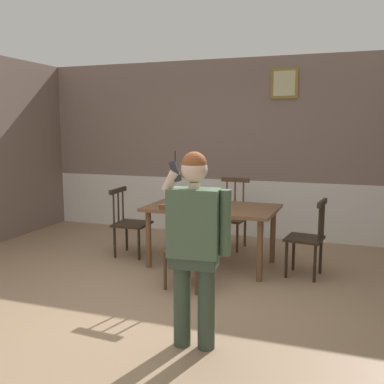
% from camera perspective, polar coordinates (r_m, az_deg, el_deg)
% --- Properties ---
extents(ground_plane, '(7.20, 7.20, 0.00)m').
position_cam_1_polar(ground_plane, '(4.49, -5.49, -14.79)').
color(ground_plane, '#9E7F60').
extents(room_back_partition, '(6.55, 0.17, 2.85)m').
position_cam_1_polar(room_back_partition, '(7.13, 5.02, 5.29)').
color(room_back_partition, gray).
rests_on(room_back_partition, ground_plane).
extents(dining_table, '(1.67, 1.04, 0.77)m').
position_cam_1_polar(dining_table, '(5.55, 2.65, -2.81)').
color(dining_table, brown).
rests_on(dining_table, ground_plane).
extents(chair_near_window, '(0.48, 0.48, 1.03)m').
position_cam_1_polar(chair_near_window, '(6.42, 5.18, -3.17)').
color(chair_near_window, '#513823').
rests_on(chair_near_window, ground_plane).
extents(chair_by_doorway, '(0.46, 0.46, 0.94)m').
position_cam_1_polar(chair_by_doorway, '(6.08, -8.22, -3.99)').
color(chair_by_doorway, '#2D2319').
rests_on(chair_by_doorway, ground_plane).
extents(chair_at_table_head, '(0.47, 0.47, 0.94)m').
position_cam_1_polar(chair_at_table_head, '(5.34, 14.98, -5.89)').
color(chair_at_table_head, '#2D2319').
rests_on(chair_at_table_head, ground_plane).
extents(chair_opposite_corner, '(0.50, 0.50, 0.96)m').
position_cam_1_polar(chair_opposite_corner, '(4.80, -0.78, -7.31)').
color(chair_opposite_corner, '#513823').
rests_on(chair_opposite_corner, ground_plane).
extents(person_figure, '(0.56, 0.26, 1.60)m').
position_cam_1_polar(person_figure, '(3.42, 0.40, -6.21)').
color(person_figure, '#3A493A').
rests_on(person_figure, ground_plane).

